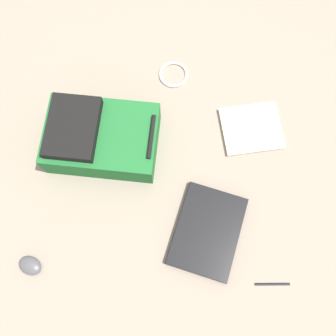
{
  "coord_description": "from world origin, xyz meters",
  "views": [
    {
      "loc": [
        0.37,
        0.08,
        1.41
      ],
      "look_at": [
        -0.03,
        0.02,
        0.02
      ],
      "focal_mm": 38.3,
      "sensor_mm": 36.0,
      "label": 1
    }
  ],
  "objects_px": {
    "backpack": "(100,138)",
    "pen_black": "(273,284)",
    "cable_coil": "(174,74)",
    "book_blue": "(251,129)",
    "computer_mouse": "(30,266)",
    "laptop": "(208,231)"
  },
  "relations": [
    {
      "from": "backpack",
      "to": "pen_black",
      "type": "bearing_deg",
      "value": 58.61
    },
    {
      "from": "backpack",
      "to": "cable_coil",
      "type": "xyz_separation_m",
      "value": [
        -0.37,
        0.24,
        -0.07
      ]
    },
    {
      "from": "cable_coil",
      "to": "book_blue",
      "type": "bearing_deg",
      "value": 60.11
    },
    {
      "from": "backpack",
      "to": "computer_mouse",
      "type": "relative_size",
      "value": 4.91
    },
    {
      "from": "pen_black",
      "to": "cable_coil",
      "type": "bearing_deg",
      "value": -148.85
    },
    {
      "from": "computer_mouse",
      "to": "cable_coil",
      "type": "bearing_deg",
      "value": -7.62
    },
    {
      "from": "backpack",
      "to": "book_blue",
      "type": "xyz_separation_m",
      "value": [
        -0.16,
        0.61,
        -0.07
      ]
    },
    {
      "from": "backpack",
      "to": "cable_coil",
      "type": "bearing_deg",
      "value": 146.54
    },
    {
      "from": "laptop",
      "to": "book_blue",
      "type": "distance_m",
      "value": 0.47
    },
    {
      "from": "backpack",
      "to": "book_blue",
      "type": "height_order",
      "value": "backpack"
    },
    {
      "from": "backpack",
      "to": "pen_black",
      "type": "distance_m",
      "value": 0.87
    },
    {
      "from": "backpack",
      "to": "pen_black",
      "type": "height_order",
      "value": "backpack"
    },
    {
      "from": "cable_coil",
      "to": "laptop",
      "type": "bearing_deg",
      "value": 19.2
    },
    {
      "from": "book_blue",
      "to": "cable_coil",
      "type": "xyz_separation_m",
      "value": [
        -0.21,
        -0.36,
        -0.0
      ]
    },
    {
      "from": "laptop",
      "to": "cable_coil",
      "type": "distance_m",
      "value": 0.7
    },
    {
      "from": "laptop",
      "to": "backpack",
      "type": "bearing_deg",
      "value": -121.68
    },
    {
      "from": "laptop",
      "to": "computer_mouse",
      "type": "relative_size",
      "value": 4.05
    },
    {
      "from": "pen_black",
      "to": "computer_mouse",
      "type": "bearing_deg",
      "value": -85.58
    },
    {
      "from": "book_blue",
      "to": "computer_mouse",
      "type": "bearing_deg",
      "value": -48.75
    },
    {
      "from": "laptop",
      "to": "cable_coil",
      "type": "height_order",
      "value": "laptop"
    },
    {
      "from": "laptop",
      "to": "pen_black",
      "type": "xyz_separation_m",
      "value": [
        0.16,
        0.26,
        -0.01
      ]
    },
    {
      "from": "backpack",
      "to": "laptop",
      "type": "height_order",
      "value": "backpack"
    }
  ]
}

